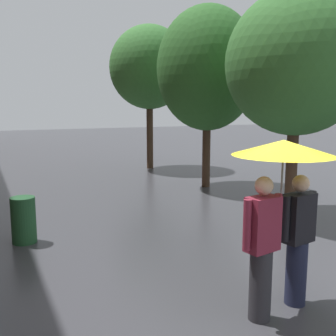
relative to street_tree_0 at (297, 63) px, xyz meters
The scene contains 6 objects.
ground_plane 5.64m from the street_tree_0, 135.40° to the right, with size 80.00×80.00×0.00m, color #38383D.
street_tree_0 is the anchor object (origin of this frame).
street_tree_1 3.68m from the street_tree_0, 90.02° to the left, with size 3.04×3.04×5.42m.
street_tree_2 7.83m from the street_tree_0, 90.92° to the left, with size 3.10×3.10×5.58m.
couple_under_umbrella 4.88m from the street_tree_0, 134.54° to the right, with size 1.23×1.19×2.10m.
litter_bin 6.43m from the street_tree_0, behind, with size 0.44×0.44×0.85m, color #1E4C28.
Camera 1 is at (-3.09, -3.50, 2.48)m, focal length 42.10 mm.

